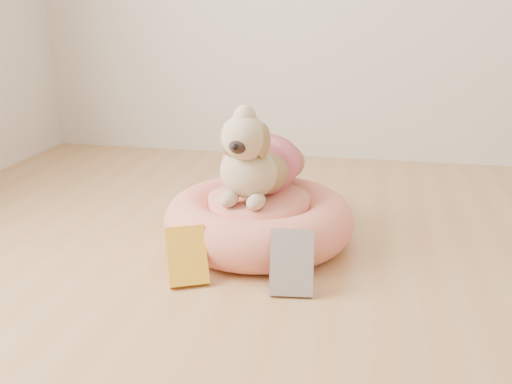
% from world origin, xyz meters
% --- Properties ---
extents(pet_bed, '(0.65, 0.65, 0.17)m').
position_xyz_m(pet_bed, '(-0.57, 1.05, 0.08)').
color(pet_bed, '#E47659').
rests_on(pet_bed, floor).
extents(dog, '(0.36, 0.49, 0.33)m').
position_xyz_m(dog, '(-0.58, 1.08, 0.33)').
color(dog, olive).
rests_on(dog, pet_bed).
extents(book_yellow, '(0.16, 0.16, 0.16)m').
position_xyz_m(book_yellow, '(-0.72, 0.72, 0.08)').
color(book_yellow, '#FFF31A').
rests_on(book_yellow, floor).
extents(book_white, '(0.13, 0.11, 0.18)m').
position_xyz_m(book_white, '(-0.40, 0.72, 0.09)').
color(book_white, white).
rests_on(book_white, floor).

